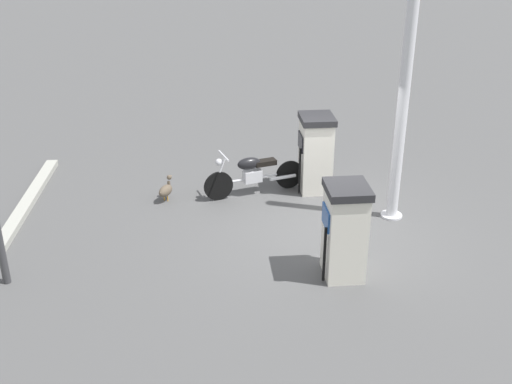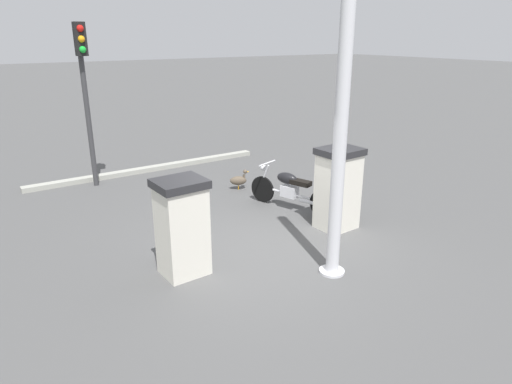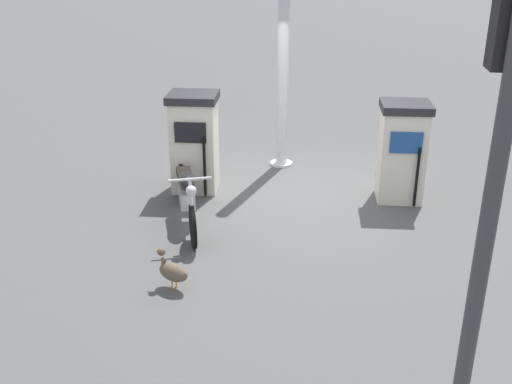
% 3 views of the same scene
% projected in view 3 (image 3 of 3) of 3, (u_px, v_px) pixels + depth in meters
% --- Properties ---
extents(ground_plane, '(120.00, 120.00, 0.00)m').
position_uv_depth(ground_plane, '(294.00, 196.00, 9.67)').
color(ground_plane, '#4C4C4C').
extents(fuel_pump_near, '(0.70, 0.79, 1.57)m').
position_uv_depth(fuel_pump_near, '(194.00, 142.00, 9.63)').
color(fuel_pump_near, silver).
rests_on(fuel_pump_near, ground).
extents(fuel_pump_far, '(0.69, 0.76, 1.53)m').
position_uv_depth(fuel_pump_far, '(402.00, 151.00, 9.27)').
color(fuel_pump_far, silver).
rests_on(fuel_pump_far, ground).
extents(motorcycle_near_pump, '(2.02, 0.84, 0.93)m').
position_uv_depth(motorcycle_near_pump, '(187.00, 193.00, 8.60)').
color(motorcycle_near_pump, black).
rests_on(motorcycle_near_pump, ground).
extents(wandering_duck, '(0.35, 0.47, 0.49)m').
position_uv_depth(wandering_duck, '(173.00, 271.00, 7.10)').
color(wandering_duck, brown).
rests_on(wandering_duck, ground).
extents(roadside_traffic_light, '(0.38, 0.24, 3.80)m').
position_uv_depth(roadside_traffic_light, '(497.00, 149.00, 3.89)').
color(roadside_traffic_light, '#38383A').
rests_on(roadside_traffic_light, ground).
extents(canopy_support_pole, '(0.40, 0.40, 4.32)m').
position_uv_depth(canopy_support_pole, '(283.00, 46.00, 10.15)').
color(canopy_support_pole, silver).
rests_on(canopy_support_pole, ground).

